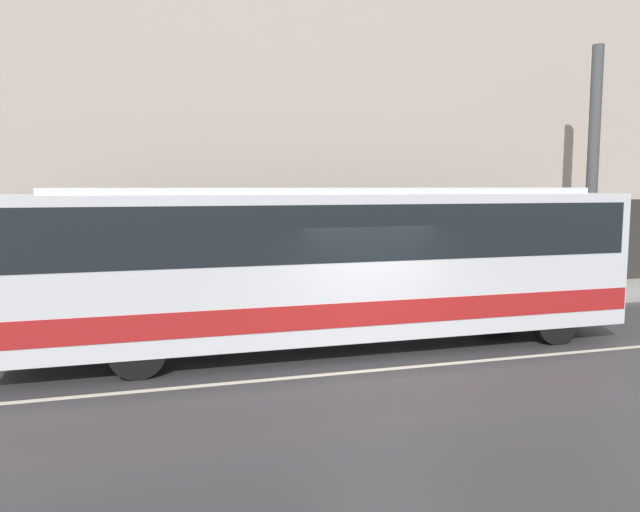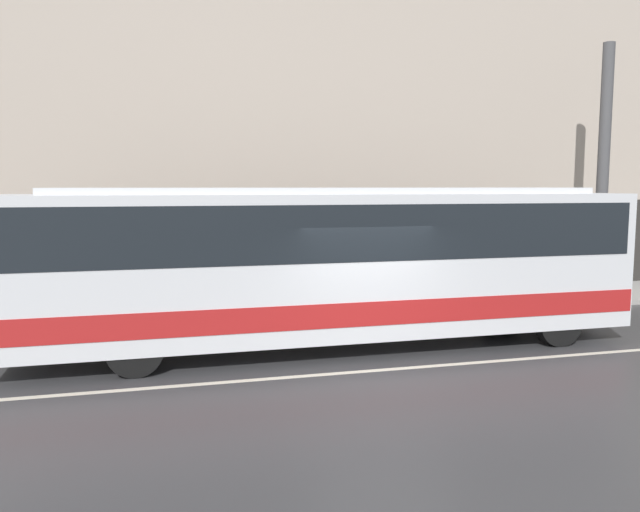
# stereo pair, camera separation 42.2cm
# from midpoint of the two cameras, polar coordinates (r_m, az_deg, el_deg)

# --- Properties ---
(ground_plane) EXTENTS (60.00, 60.00, 0.00)m
(ground_plane) POSITION_cam_midpoint_polar(r_m,az_deg,el_deg) (11.23, 4.49, -10.34)
(ground_plane) COLOR #38383A
(sidewalk) EXTENTS (60.00, 3.00, 0.13)m
(sidewalk) POSITION_cam_midpoint_polar(r_m,az_deg,el_deg) (16.32, -2.47, -4.80)
(sidewalk) COLOR #A09E99
(sidewalk) RESTS_ON ground_plane
(building_facade) EXTENTS (60.00, 0.35, 11.25)m
(building_facade) POSITION_cam_midpoint_polar(r_m,az_deg,el_deg) (17.74, -3.88, 13.48)
(building_facade) COLOR #B7A899
(building_facade) RESTS_ON ground_plane
(lane_stripe) EXTENTS (54.00, 0.14, 0.01)m
(lane_stripe) POSITION_cam_midpoint_polar(r_m,az_deg,el_deg) (11.23, 4.49, -10.32)
(lane_stripe) COLOR beige
(lane_stripe) RESTS_ON ground_plane
(transit_bus) EXTENTS (12.27, 2.52, 3.20)m
(transit_bus) POSITION_cam_midpoint_polar(r_m,az_deg,el_deg) (12.42, -0.09, -0.18)
(transit_bus) COLOR silver
(transit_bus) RESTS_ON ground_plane
(utility_pole_near) EXTENTS (0.32, 0.32, 6.94)m
(utility_pole_near) POSITION_cam_midpoint_polar(r_m,az_deg,el_deg) (18.97, 23.06, 7.00)
(utility_pole_near) COLOR #4C4C4F
(utility_pole_near) RESTS_ON sidewalk
(pedestrian_waiting) EXTENTS (0.36, 0.36, 1.69)m
(pedestrian_waiting) POSITION_cam_midpoint_polar(r_m,az_deg,el_deg) (16.21, -10.40, -1.92)
(pedestrian_waiting) COLOR #333338
(pedestrian_waiting) RESTS_ON sidewalk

